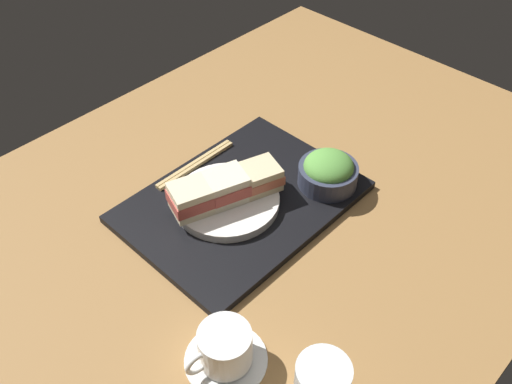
% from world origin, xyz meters
% --- Properties ---
extents(ground_plane, '(1.40, 1.00, 0.03)m').
position_xyz_m(ground_plane, '(0.00, 0.00, -0.01)').
color(ground_plane, olive).
extents(serving_tray, '(0.43, 0.32, 0.02)m').
position_xyz_m(serving_tray, '(0.03, -0.03, 0.01)').
color(serving_tray, black).
rests_on(serving_tray, ground_plane).
extents(sandwich_plate, '(0.20, 0.20, 0.02)m').
position_xyz_m(sandwich_plate, '(0.06, -0.04, 0.02)').
color(sandwich_plate, white).
rests_on(sandwich_plate, serving_tray).
extents(sandwich_near, '(0.09, 0.09, 0.05)m').
position_xyz_m(sandwich_near, '(-0.01, -0.02, 0.06)').
color(sandwich_near, beige).
rests_on(sandwich_near, sandwich_plate).
extents(sandwich_middle, '(0.09, 0.09, 0.06)m').
position_xyz_m(sandwich_middle, '(0.06, -0.04, 0.06)').
color(sandwich_middle, '#EFE5C1').
rests_on(sandwich_middle, sandwich_plate).
extents(sandwich_far, '(0.09, 0.09, 0.05)m').
position_xyz_m(sandwich_far, '(0.12, -0.06, 0.06)').
color(sandwich_far, beige).
rests_on(sandwich_far, sandwich_plate).
extents(salad_bowl, '(0.12, 0.12, 0.07)m').
position_xyz_m(salad_bowl, '(-0.12, 0.06, 0.05)').
color(salad_bowl, '#33384C').
rests_on(salad_bowl, serving_tray).
extents(chopsticks_pair, '(0.20, 0.02, 0.01)m').
position_xyz_m(chopsticks_pair, '(0.03, -0.17, 0.02)').
color(chopsticks_pair, tan).
rests_on(chopsticks_pair, serving_tray).
extents(coffee_cup, '(0.13, 0.13, 0.07)m').
position_xyz_m(coffee_cup, '(0.28, 0.19, 0.03)').
color(coffee_cup, white).
rests_on(coffee_cup, ground_plane).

